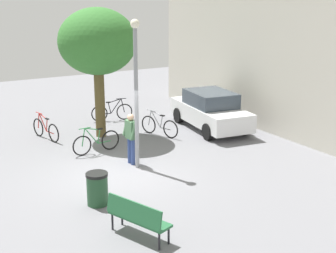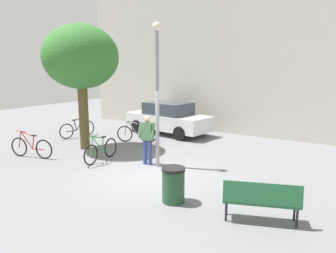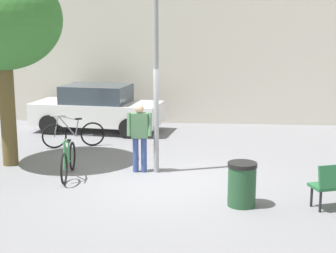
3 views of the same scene
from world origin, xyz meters
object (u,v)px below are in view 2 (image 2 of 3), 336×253
(bicycle_red, at_px, (31,147))
(bicycle_green, at_px, (101,150))
(person_by_lamppost, at_px, (147,137))
(park_bench, at_px, (261,199))
(lamppost, at_px, (157,84))
(trash_bin, at_px, (173,185))
(bicycle_silver, at_px, (137,134))
(parked_car_white, at_px, (168,118))
(plaza_tree, at_px, (81,58))
(bicycle_black, at_px, (78,129))

(bicycle_red, xyz_separation_m, bicycle_green, (2.45, 1.04, -0.00))
(person_by_lamppost, distance_m, park_bench, 4.92)
(lamppost, xyz_separation_m, trash_bin, (1.92, -2.16, -2.28))
(park_bench, distance_m, bicycle_silver, 8.04)
(bicycle_silver, relative_size, trash_bin, 1.95)
(parked_car_white, bearing_deg, bicycle_green, -84.86)
(park_bench, xyz_separation_m, bicycle_green, (-6.06, 1.51, -0.16))
(park_bench, bearing_deg, lamppost, 152.80)
(trash_bin, bearing_deg, plaza_tree, 156.23)
(bicycle_black, height_order, bicycle_green, same)
(park_bench, xyz_separation_m, parked_car_white, (-6.52, 6.68, 0.23))
(parked_car_white, bearing_deg, bicycle_silver, -95.01)
(bicycle_red, bearing_deg, bicycle_green, 22.93)
(park_bench, bearing_deg, bicycle_red, 176.81)
(bicycle_black, distance_m, parked_car_white, 4.34)
(person_by_lamppost, distance_m, bicycle_red, 4.40)
(park_bench, xyz_separation_m, bicycle_red, (-8.51, 0.47, -0.16))
(plaza_tree, distance_m, bicycle_black, 3.96)
(bicycle_black, xyz_separation_m, bicycle_silver, (2.99, 0.64, 0.00))
(bicycle_silver, bearing_deg, parked_car_white, 84.99)
(bicycle_green, bearing_deg, trash_bin, -22.01)
(person_by_lamppost, bearing_deg, bicycle_green, -161.14)
(plaza_tree, relative_size, parked_car_white, 1.11)
(lamppost, xyz_separation_m, bicycle_red, (-4.46, -1.61, -2.34))
(person_by_lamppost, xyz_separation_m, park_bench, (4.45, -2.06, -0.42))
(person_by_lamppost, relative_size, parked_car_white, 0.38)
(lamppost, relative_size, parked_car_white, 1.05)
(plaza_tree, height_order, bicycle_red, plaza_tree)
(plaza_tree, height_order, bicycle_black, plaza_tree)
(lamppost, height_order, bicycle_red, lamppost)
(bicycle_silver, distance_m, parked_car_white, 2.32)
(lamppost, relative_size, plaza_tree, 0.95)
(park_bench, xyz_separation_m, trash_bin, (-2.12, -0.08, -0.10))
(plaza_tree, xyz_separation_m, parked_car_white, (1.30, 4.25, -2.82))
(lamppost, relative_size, bicycle_green, 2.56)
(lamppost, height_order, parked_car_white, lamppost)
(bicycle_silver, bearing_deg, person_by_lamppost, -45.86)
(lamppost, bearing_deg, bicycle_red, -160.20)
(bicycle_black, relative_size, bicycle_silver, 1.04)
(park_bench, distance_m, plaza_tree, 8.74)
(bicycle_silver, height_order, parked_car_white, parked_car_white)
(plaza_tree, distance_m, parked_car_white, 5.26)
(park_bench, distance_m, bicycle_red, 8.53)
(person_by_lamppost, xyz_separation_m, parked_car_white, (-2.07, 4.62, -0.19))
(bicycle_red, bearing_deg, bicycle_black, 110.01)
(plaza_tree, relative_size, bicycle_red, 2.76)
(bicycle_silver, height_order, trash_bin, bicycle_silver)
(lamppost, height_order, bicycle_silver, lamppost)
(bicycle_silver, xyz_separation_m, trash_bin, (4.60, -4.48, 0.06))
(bicycle_red, distance_m, bicycle_green, 2.67)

